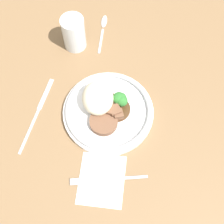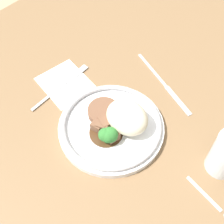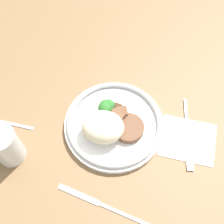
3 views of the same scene
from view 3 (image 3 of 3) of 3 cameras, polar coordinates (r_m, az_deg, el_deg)
name	(u,v)px [view 3 (image 3 of 3)]	position (r m, az deg, el deg)	size (l,w,h in m)	color
ground_plane	(103,147)	(0.81, -1.57, -6.48)	(8.00, 8.00, 0.00)	#998466
dining_table	(103,144)	(0.78, -1.61, -5.83)	(1.16, 1.19, 0.05)	brown
napkin	(188,140)	(0.78, 13.68, -4.99)	(0.15, 0.13, 0.00)	white
plate	(112,124)	(0.75, 0.03, -2.19)	(0.24, 0.24, 0.08)	white
juice_glass	(6,147)	(0.74, -18.73, -6.07)	(0.07, 0.07, 0.11)	orange
fork	(188,140)	(0.78, 13.75, -5.02)	(0.02, 0.19, 0.00)	#B7B7BC
knife	(102,205)	(0.71, -1.79, -16.61)	(0.22, 0.08, 0.00)	#B7B7BC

